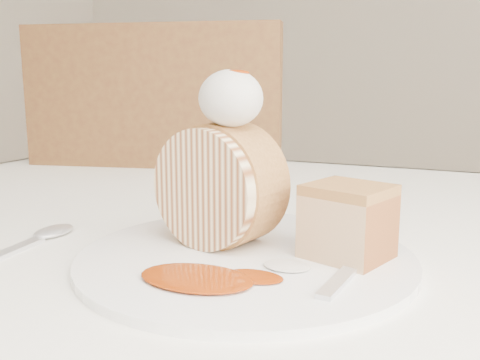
% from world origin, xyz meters
% --- Properties ---
extents(table, '(1.40, 0.90, 0.75)m').
position_xyz_m(table, '(0.00, 0.20, 0.66)').
color(table, white).
rests_on(table, ground).
extents(chair_far, '(0.57, 0.57, 1.01)m').
position_xyz_m(chair_far, '(-0.43, 0.59, 0.58)').
color(chair_far, brown).
rests_on(chair_far, ground).
extents(plate, '(0.38, 0.38, 0.01)m').
position_xyz_m(plate, '(-0.04, 0.06, 0.75)').
color(plate, white).
rests_on(plate, table).
extents(roulade_slice, '(0.12, 0.09, 0.11)m').
position_xyz_m(roulade_slice, '(-0.08, 0.08, 0.81)').
color(roulade_slice, beige).
rests_on(roulade_slice, plate).
extents(cake_chunk, '(0.08, 0.08, 0.06)m').
position_xyz_m(cake_chunk, '(0.04, 0.09, 0.79)').
color(cake_chunk, '#AA7440').
rests_on(cake_chunk, plate).
extents(whipped_cream, '(0.06, 0.06, 0.05)m').
position_xyz_m(whipped_cream, '(-0.06, 0.08, 0.89)').
color(whipped_cream, silver).
rests_on(whipped_cream, roulade_slice).
extents(caramel_drizzle, '(0.03, 0.02, 0.01)m').
position_xyz_m(caramel_drizzle, '(-0.06, 0.08, 0.92)').
color(caramel_drizzle, '#892B05').
rests_on(caramel_drizzle, whipped_cream).
extents(caramel_pool, '(0.11, 0.09, 0.00)m').
position_xyz_m(caramel_pool, '(-0.05, -0.01, 0.76)').
color(caramel_pool, '#892B05').
rests_on(caramel_pool, plate).
extents(fork, '(0.04, 0.18, 0.00)m').
position_xyz_m(fork, '(0.05, 0.05, 0.76)').
color(fork, silver).
rests_on(fork, plate).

